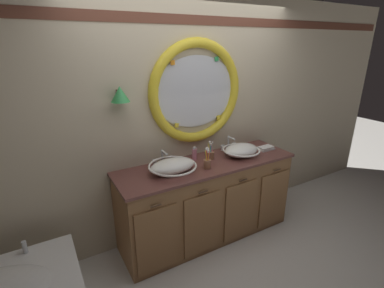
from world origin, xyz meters
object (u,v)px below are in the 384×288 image
sink_basin_left (173,166)px  toothbrush_holder_left (207,163)px  sink_basin_right (241,150)px  folded_hand_towel (266,148)px  soap_dispenser (194,154)px  toothbrush_holder_right (211,155)px

sink_basin_left → toothbrush_holder_left: size_ratio=2.15×
sink_basin_left → toothbrush_holder_left: 0.36m
sink_basin_right → folded_hand_towel: size_ratio=2.18×
sink_basin_left → sink_basin_right: sink_basin_right is taller
toothbrush_holder_left → soap_dispenser: toothbrush_holder_left is taller
toothbrush_holder_left → folded_hand_towel: 0.90m
toothbrush_holder_right → folded_hand_towel: 0.74m
sink_basin_right → folded_hand_towel: (0.38, 0.00, -0.05)m
sink_basin_left → folded_hand_towel: size_ratio=2.48×
toothbrush_holder_left → folded_hand_towel: size_ratio=1.16×
sink_basin_right → toothbrush_holder_right: (-0.35, 0.09, -0.02)m
toothbrush_holder_left → soap_dispenser: size_ratio=1.46×
sink_basin_left → folded_hand_towel: (1.24, 0.00, -0.05)m
sink_basin_right → toothbrush_holder_left: 0.52m
sink_basin_right → soap_dispenser: size_ratio=2.76×
sink_basin_right → toothbrush_holder_left: (-0.51, -0.09, -0.01)m
sink_basin_right → toothbrush_holder_left: size_ratio=1.89×
sink_basin_left → toothbrush_holder_right: size_ratio=2.32×
toothbrush_holder_right → folded_hand_towel: bearing=-7.1°
sink_basin_left → sink_basin_right: 0.86m
toothbrush_holder_left → sink_basin_left: bearing=165.4°
toothbrush_holder_right → folded_hand_towel: size_ratio=1.07×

